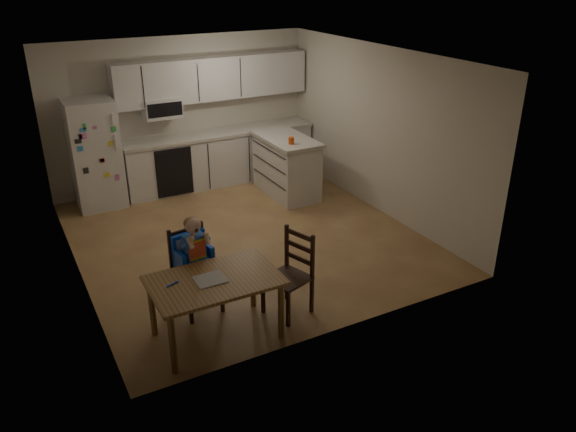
% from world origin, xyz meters
% --- Properties ---
extents(room, '(4.52, 5.01, 2.51)m').
position_xyz_m(room, '(0.00, 0.48, 1.25)').
color(room, brown).
rests_on(room, ground).
extents(refrigerator, '(0.72, 0.70, 1.70)m').
position_xyz_m(refrigerator, '(-1.55, 2.15, 0.85)').
color(refrigerator, silver).
rests_on(refrigerator, ground).
extents(kitchen_run, '(3.37, 0.62, 2.15)m').
position_xyz_m(kitchen_run, '(0.50, 2.24, 0.88)').
color(kitchen_run, silver).
rests_on(kitchen_run, ground).
extents(kitchen_island, '(0.70, 1.33, 0.98)m').
position_xyz_m(kitchen_island, '(1.29, 1.15, 0.49)').
color(kitchen_island, silver).
rests_on(kitchen_island, ground).
extents(red_cup, '(0.09, 0.09, 0.11)m').
position_xyz_m(red_cup, '(1.18, 0.79, 1.04)').
color(red_cup, '#DD460F').
rests_on(red_cup, kitchen_island).
extents(dining_table, '(1.29, 0.83, 0.69)m').
position_xyz_m(dining_table, '(-1.21, -2.00, 0.60)').
color(dining_table, brown).
rests_on(dining_table, ground).
extents(napkin, '(0.30, 0.26, 0.01)m').
position_xyz_m(napkin, '(-1.26, -2.00, 0.70)').
color(napkin, '#BCBCC1').
rests_on(napkin, dining_table).
extents(toddler_spoon, '(0.12, 0.06, 0.02)m').
position_xyz_m(toddler_spoon, '(-1.63, -1.91, 0.70)').
color(toddler_spoon, blue).
rests_on(toddler_spoon, dining_table).
extents(chair_booster, '(0.48, 0.48, 1.14)m').
position_xyz_m(chair_booster, '(-1.22, -1.39, 0.69)').
color(chair_booster, black).
rests_on(chair_booster, ground).
extents(chair_side, '(0.53, 0.53, 0.95)m').
position_xyz_m(chair_side, '(-0.27, -1.93, 0.54)').
color(chair_side, black).
rests_on(chair_side, ground).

